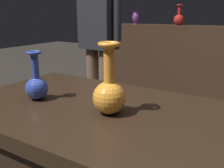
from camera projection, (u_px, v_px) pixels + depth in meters
back_display_shelf at (220, 73)px, 2.78m from camera, size 2.60×0.40×0.99m
vase_centerpiece at (110, 92)px, 0.85m from camera, size 0.11×0.11×0.24m
vase_tall_behind at (36, 85)px, 1.00m from camera, size 0.09×0.09×0.19m
shelf_vase_far_left at (136, 17)px, 3.16m from camera, size 0.09×0.09×0.15m
shelf_vase_left at (179, 19)px, 2.94m from camera, size 0.12×0.12×0.23m
visitor_near_left at (98, 30)px, 2.23m from camera, size 0.47×0.20×1.67m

